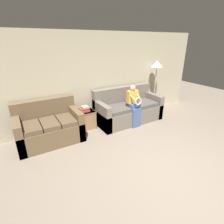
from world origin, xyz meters
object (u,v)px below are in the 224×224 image
object	(u,v)px
couch_side	(49,127)
floor_lamp	(157,68)
child_left_seated	(134,105)
book_stack	(85,109)
side_shelf	(85,119)
couch_main	(128,110)

from	to	relation	value
couch_side	floor_lamp	xyz separation A→B (m)	(3.54, 0.17, 1.14)
child_left_seated	book_stack	xyz separation A→B (m)	(-1.25, 0.58, -0.08)
couch_side	floor_lamp	size ratio (longest dim) A/B	0.86
child_left_seated	side_shelf	world-z (taller)	child_left_seated
floor_lamp	book_stack	bearing A→B (deg)	179.52
book_stack	couch_main	bearing A→B (deg)	-8.79
couch_side	child_left_seated	bearing A→B (deg)	-9.84
couch_main	child_left_seated	xyz separation A→B (m)	(-0.07, -0.38, 0.29)
side_shelf	couch_side	bearing A→B (deg)	-169.26
side_shelf	book_stack	distance (m)	0.31
child_left_seated	side_shelf	bearing A→B (deg)	154.86
child_left_seated	book_stack	size ratio (longest dim) A/B	4.22
couch_main	couch_side	xyz separation A→B (m)	(-2.33, 0.01, -0.00)
couch_main	book_stack	bearing A→B (deg)	171.21
couch_main	side_shelf	bearing A→B (deg)	171.18
couch_side	floor_lamp	bearing A→B (deg)	2.77
couch_side	side_shelf	distance (m)	1.04
couch_main	floor_lamp	distance (m)	1.67
book_stack	floor_lamp	xyz separation A→B (m)	(2.53, -0.02, 0.92)
couch_side	floor_lamp	distance (m)	3.72
side_shelf	floor_lamp	distance (m)	2.81
couch_side	child_left_seated	size ratio (longest dim) A/B	1.26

